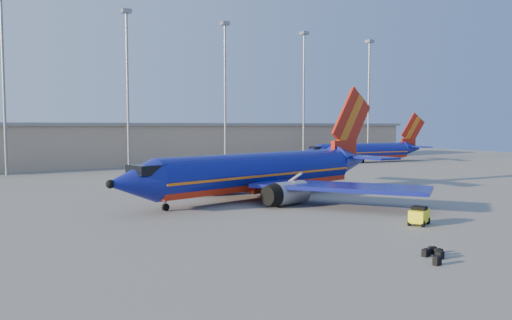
{
  "coord_description": "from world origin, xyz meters",
  "views": [
    {
      "loc": [
        -33.92,
        -42.54,
        8.04
      ],
      "look_at": [
        -2.95,
        6.16,
        4.0
      ],
      "focal_mm": 35.0,
      "sensor_mm": 36.0,
      "label": 1
    }
  ],
  "objects": [
    {
      "name": "ground",
      "position": [
        0.0,
        0.0,
        0.0
      ],
      "size": [
        220.0,
        220.0,
        0.0
      ],
      "primitive_type": "plane",
      "color": "slate",
      "rests_on": "ground"
    },
    {
      "name": "terminal_building",
      "position": [
        10.0,
        58.0,
        4.32
      ],
      "size": [
        122.0,
        16.0,
        8.5
      ],
      "color": "gray",
      "rests_on": "ground"
    },
    {
      "name": "light_mast_row",
      "position": [
        5.0,
        46.0,
        17.55
      ],
      "size": [
        101.6,
        1.6,
        28.65
      ],
      "color": "gray",
      "rests_on": "ground"
    },
    {
      "name": "aircraft_main",
      "position": [
        -3.39,
        3.52,
        2.8
      ],
      "size": [
        38.47,
        36.67,
        13.13
      ],
      "rotation": [
        0.0,
        0.0,
        0.19
      ],
      "color": "navy",
      "rests_on": "ground"
    },
    {
      "name": "aircraft_second",
      "position": [
        43.76,
        35.33,
        2.5
      ],
      "size": [
        32.21,
        12.48,
        10.92
      ],
      "rotation": [
        0.0,
        0.0,
        -0.12
      ],
      "color": "navy",
      "rests_on": "ground"
    },
    {
      "name": "baggage_tug",
      "position": [
        -1.45,
        -16.03,
        0.78
      ],
      "size": [
        2.43,
        2.0,
        1.51
      ],
      "rotation": [
        0.0,
        0.0,
        0.42
      ],
      "color": "#F8F616",
      "rests_on": "ground"
    },
    {
      "name": "luggage_pile",
      "position": [
        -8.88,
        -23.33,
        0.24
      ],
      "size": [
        2.43,
        2.22,
        0.54
      ],
      "color": "black",
      "rests_on": "ground"
    }
  ]
}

